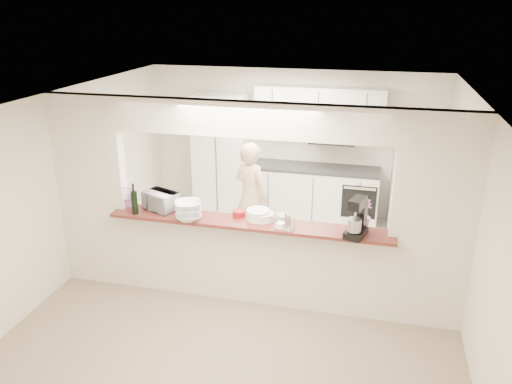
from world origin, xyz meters
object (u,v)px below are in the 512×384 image
(toaster_oven, at_px, (161,201))
(person, at_px, (251,196))
(refrigerator, at_px, (415,181))
(stand_mixer, at_px, (357,219))

(toaster_oven, height_order, person, person)
(refrigerator, bearing_deg, person, -153.05)
(toaster_oven, distance_m, stand_mixer, 2.41)
(refrigerator, relative_size, toaster_oven, 4.11)
(toaster_oven, xyz_separation_m, stand_mixer, (2.40, -0.19, 0.09))
(refrigerator, height_order, stand_mixer, refrigerator)
(toaster_oven, distance_m, person, 1.65)
(refrigerator, bearing_deg, toaster_oven, -140.91)
(toaster_oven, bearing_deg, person, 81.75)
(stand_mixer, distance_m, person, 2.29)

